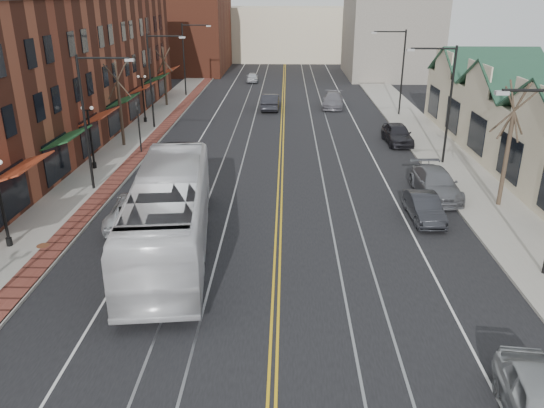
# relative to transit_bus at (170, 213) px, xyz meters

# --- Properties ---
(ground) EXTENTS (160.00, 160.00, 0.00)m
(ground) POSITION_rel_transit_bus_xyz_m (5.00, -8.06, -1.91)
(ground) COLOR black
(ground) RESTS_ON ground
(sidewalk_left) EXTENTS (4.00, 120.00, 0.15)m
(sidewalk_left) POSITION_rel_transit_bus_xyz_m (-7.00, 11.94, -1.83)
(sidewalk_left) COLOR gray
(sidewalk_left) RESTS_ON ground
(sidewalk_right) EXTENTS (4.00, 120.00, 0.15)m
(sidewalk_right) POSITION_rel_transit_bus_xyz_m (17.00, 11.94, -1.83)
(sidewalk_right) COLOR gray
(sidewalk_right) RESTS_ON ground
(building_left) EXTENTS (10.00, 50.00, 11.00)m
(building_left) POSITION_rel_transit_bus_xyz_m (-14.00, 18.94, 3.59)
(building_left) COLOR maroon
(building_left) RESTS_ON ground
(backdrop_left) EXTENTS (14.00, 18.00, 14.00)m
(backdrop_left) POSITION_rel_transit_bus_xyz_m (-11.00, 61.94, 5.09)
(backdrop_left) COLOR maroon
(backdrop_left) RESTS_ON ground
(backdrop_mid) EXTENTS (22.00, 14.00, 9.00)m
(backdrop_mid) POSITION_rel_transit_bus_xyz_m (5.00, 76.94, 2.59)
(backdrop_mid) COLOR beige
(backdrop_mid) RESTS_ON ground
(backdrop_right) EXTENTS (12.00, 16.00, 11.00)m
(backdrop_right) POSITION_rel_transit_bus_xyz_m (20.00, 56.94, 3.59)
(backdrop_right) COLOR slate
(backdrop_right) RESTS_ON ground
(streetlight_l_1) EXTENTS (3.33, 0.25, 8.00)m
(streetlight_l_1) POSITION_rel_transit_bus_xyz_m (-6.05, 7.94, 3.12)
(streetlight_l_1) COLOR black
(streetlight_l_1) RESTS_ON sidewalk_left
(streetlight_l_2) EXTENTS (3.33, 0.25, 8.00)m
(streetlight_l_2) POSITION_rel_transit_bus_xyz_m (-6.05, 23.94, 3.12)
(streetlight_l_2) COLOR black
(streetlight_l_2) RESTS_ON sidewalk_left
(streetlight_l_3) EXTENTS (3.33, 0.25, 8.00)m
(streetlight_l_3) POSITION_rel_transit_bus_xyz_m (-6.05, 39.94, 3.12)
(streetlight_l_3) COLOR black
(streetlight_l_3) RESTS_ON sidewalk_left
(streetlight_r_1) EXTENTS (3.33, 0.25, 8.00)m
(streetlight_r_1) POSITION_rel_transit_bus_xyz_m (16.05, 13.94, 3.12)
(streetlight_r_1) COLOR black
(streetlight_r_1) RESTS_ON sidewalk_right
(streetlight_r_2) EXTENTS (3.33, 0.25, 8.00)m
(streetlight_r_2) POSITION_rel_transit_bus_xyz_m (16.05, 29.94, 3.12)
(streetlight_r_2) COLOR black
(streetlight_r_2) RESTS_ON sidewalk_right
(lamppost_l_1) EXTENTS (0.84, 0.28, 4.27)m
(lamppost_l_1) POSITION_rel_transit_bus_xyz_m (-7.80, -0.06, 0.30)
(lamppost_l_1) COLOR black
(lamppost_l_1) RESTS_ON sidewalk_left
(lamppost_l_2) EXTENTS (0.84, 0.28, 4.27)m
(lamppost_l_2) POSITION_rel_transit_bus_xyz_m (-7.80, 11.94, 0.30)
(lamppost_l_2) COLOR black
(lamppost_l_2) RESTS_ON sidewalk_left
(lamppost_l_3) EXTENTS (0.84, 0.28, 4.27)m
(lamppost_l_3) POSITION_rel_transit_bus_xyz_m (-7.80, 25.94, 0.30)
(lamppost_l_3) COLOR black
(lamppost_l_3) RESTS_ON sidewalk_left
(tree_left_near) EXTENTS (1.78, 1.37, 6.48)m
(tree_left_near) POSITION_rel_transit_bus_xyz_m (-7.50, 17.94, 1.61)
(tree_left_near) COLOR #382B21
(tree_left_near) RESTS_ON sidewalk_left
(tree_left_far) EXTENTS (1.66, 1.28, 6.02)m
(tree_left_far) POSITION_rel_transit_bus_xyz_m (-7.50, 33.94, 1.37)
(tree_left_far) COLOR #382B21
(tree_left_far) RESTS_ON sidewalk_left
(tree_right_mid) EXTENTS (1.90, 1.46, 6.93)m
(tree_right_mid) POSITION_rel_transit_bus_xyz_m (17.50, 5.94, 1.84)
(tree_right_mid) COLOR #382B21
(tree_right_mid) RESTS_ON sidewalk_right
(manhole_far) EXTENTS (0.60, 0.60, 0.02)m
(manhole_far) POSITION_rel_transit_bus_xyz_m (-6.20, -0.06, -1.75)
(manhole_far) COLOR #592D19
(manhole_far) RESTS_ON sidewalk_left
(traffic_signal) EXTENTS (0.18, 0.15, 3.80)m
(traffic_signal) POSITION_rel_transit_bus_xyz_m (-5.60, 15.94, 0.44)
(traffic_signal) COLOR black
(traffic_signal) RESTS_ON sidewalk_left
(transit_bus) EXTENTS (4.75, 13.97, 3.81)m
(transit_bus) POSITION_rel_transit_bus_xyz_m (0.00, 0.00, 0.00)
(transit_bus) COLOR white
(transit_bus) RESTS_ON ground
(parked_suv) EXTENTS (3.00, 5.73, 1.54)m
(parked_suv) POSITION_rel_transit_bus_xyz_m (-2.50, 3.16, -1.14)
(parked_suv) COLOR silver
(parked_suv) RESTS_ON ground
(parked_car_a) EXTENTS (2.33, 4.77, 1.57)m
(parked_car_a) POSITION_rel_transit_bus_xyz_m (12.50, -10.81, -1.12)
(parked_car_a) COLOR #9FA3A6
(parked_car_a) RESTS_ON ground
(parked_car_b) EXTENTS (1.55, 4.19, 1.37)m
(parked_car_b) POSITION_rel_transit_bus_xyz_m (12.77, 3.99, -1.22)
(parked_car_b) COLOR black
(parked_car_b) RESTS_ON ground
(parked_car_c) EXTENTS (2.41, 5.51, 1.57)m
(parked_car_c) POSITION_rel_transit_bus_xyz_m (14.30, 7.59, -1.12)
(parked_car_c) COLOR slate
(parked_car_c) RESTS_ON ground
(parked_car_d) EXTENTS (2.11, 4.83, 1.62)m
(parked_car_d) POSITION_rel_transit_bus_xyz_m (14.30, 19.40, -1.10)
(parked_car_d) COLOR black
(parked_car_d) RESTS_ON ground
(distant_car_left) EXTENTS (1.78, 4.97, 1.63)m
(distant_car_left) POSITION_rel_transit_bus_xyz_m (3.66, 32.54, -1.09)
(distant_car_left) COLOR #222227
(distant_car_left) RESTS_ON ground
(distant_car_right) EXTENTS (2.70, 5.44, 1.52)m
(distant_car_right) POSITION_rel_transit_bus_xyz_m (10.26, 33.75, -1.15)
(distant_car_right) COLOR slate
(distant_car_right) RESTS_ON ground
(distant_car_far) EXTENTS (1.74, 3.95, 1.32)m
(distant_car_far) POSITION_rel_transit_bus_xyz_m (0.67, 50.55, -1.25)
(distant_car_far) COLOR silver
(distant_car_far) RESTS_ON ground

